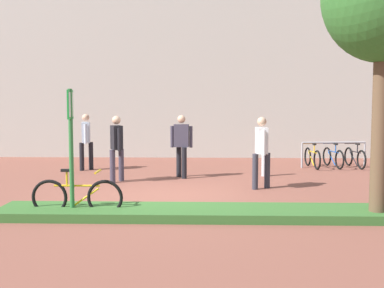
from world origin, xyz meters
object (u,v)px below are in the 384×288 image
(bollard_steel, at_px, (264,160))
(person_suited_navy, at_px, (117,144))
(bike_at_sign, at_px, (77,197))
(person_suited_dark, at_px, (181,142))
(bike_rack_cluster, at_px, (333,157))
(person_casual_tan, at_px, (262,148))
(parking_sign_post, at_px, (71,133))
(person_shirt_blue, at_px, (86,138))

(bollard_steel, distance_m, person_suited_navy, 4.13)
(bike_at_sign, relative_size, person_suited_dark, 0.98)
(bike_rack_cluster, height_order, person_casual_tan, person_casual_tan)
(bike_rack_cluster, bearing_deg, parking_sign_post, -133.89)
(parking_sign_post, bearing_deg, person_suited_dark, 68.94)
(bollard_steel, xyz_separation_m, person_suited_dark, (-2.31, -0.32, 0.53))
(person_suited_dark, height_order, person_suited_navy, same)
(person_suited_navy, bearing_deg, person_shirt_blue, 121.98)
(parking_sign_post, relative_size, person_suited_navy, 1.34)
(person_suited_navy, height_order, person_shirt_blue, same)
(person_casual_tan, relative_size, person_shirt_blue, 1.00)
(bollard_steel, relative_size, person_casual_tan, 0.52)
(person_casual_tan, bearing_deg, bollard_steel, 80.99)
(person_suited_dark, xyz_separation_m, person_suited_navy, (-1.64, -0.76, 0.00))
(person_casual_tan, distance_m, person_shirt_blue, 5.84)
(person_suited_dark, bearing_deg, person_shirt_blue, 154.99)
(person_suited_dark, height_order, person_shirt_blue, same)
(person_shirt_blue, bearing_deg, person_suited_navy, -58.02)
(parking_sign_post, distance_m, bike_rack_cluster, 9.42)
(bike_at_sign, xyz_separation_m, person_shirt_blue, (-1.32, 5.88, 0.63))
(parking_sign_post, xyz_separation_m, person_suited_dark, (1.75, 4.54, -0.53))
(parking_sign_post, bearing_deg, person_suited_navy, 88.39)
(parking_sign_post, distance_m, bollard_steel, 6.42)
(person_suited_dark, relative_size, person_shirt_blue, 1.00)
(person_suited_dark, bearing_deg, bike_rack_cluster, 24.87)
(person_shirt_blue, bearing_deg, parking_sign_post, -78.24)
(bike_rack_cluster, bearing_deg, person_casual_tan, -125.45)
(person_shirt_blue, bearing_deg, bike_rack_cluster, 5.91)
(bike_at_sign, distance_m, person_suited_navy, 3.79)
(parking_sign_post, xyz_separation_m, person_suited_navy, (0.11, 3.79, -0.53))
(bike_rack_cluster, distance_m, person_casual_tan, 4.75)
(bike_at_sign, height_order, person_casual_tan, person_casual_tan)
(person_casual_tan, bearing_deg, bike_rack_cluster, 54.55)
(bike_rack_cluster, distance_m, bollard_steel, 3.06)
(person_suited_navy, bearing_deg, person_casual_tan, -13.70)
(person_suited_dark, bearing_deg, parking_sign_post, -111.06)
(parking_sign_post, height_order, person_shirt_blue, parking_sign_post)
(bike_at_sign, bearing_deg, parking_sign_post, -145.21)
(person_suited_dark, bearing_deg, bollard_steel, 7.93)
(bike_rack_cluster, xyz_separation_m, bollard_steel, (-2.42, -1.87, 0.10))
(bollard_steel, height_order, person_shirt_blue, person_shirt_blue)
(bike_at_sign, xyz_separation_m, bike_rack_cluster, (6.40, 6.68, -0.00))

